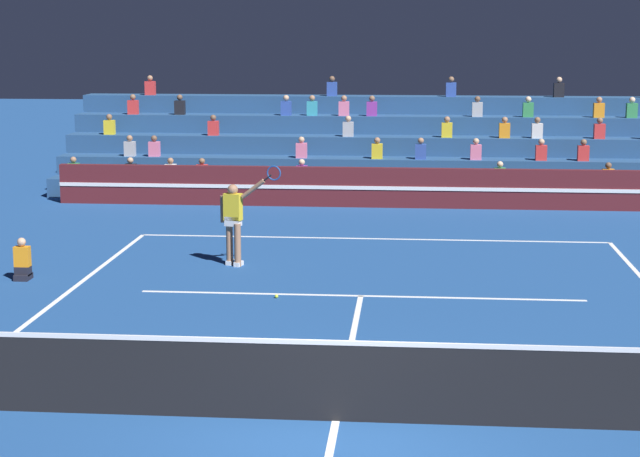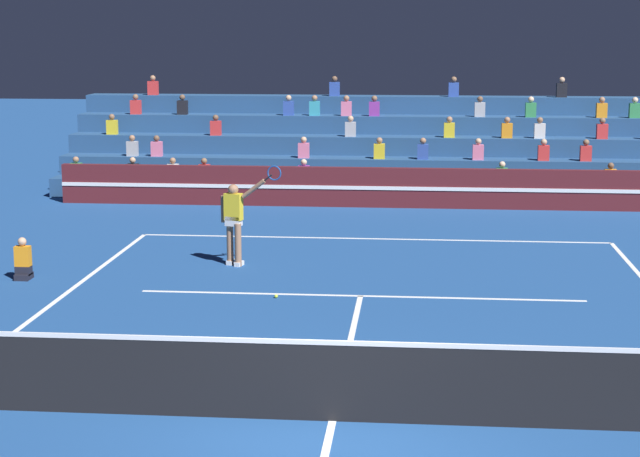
# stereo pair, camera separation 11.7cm
# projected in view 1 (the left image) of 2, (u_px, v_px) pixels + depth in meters

# --- Properties ---
(ground_plane) EXTENTS (120.00, 120.00, 0.00)m
(ground_plane) POSITION_uv_depth(u_px,v_px,m) (336.00, 421.00, 13.50)
(ground_plane) COLOR navy
(court_lines) EXTENTS (11.10, 23.90, 0.01)m
(court_lines) POSITION_uv_depth(u_px,v_px,m) (336.00, 421.00, 13.50)
(court_lines) COLOR white
(court_lines) RESTS_ON ground
(tennis_net) EXTENTS (12.00, 0.10, 1.10)m
(tennis_net) POSITION_uv_depth(u_px,v_px,m) (336.00, 380.00, 13.40)
(tennis_net) COLOR slate
(tennis_net) RESTS_ON ground
(sponsor_banner_wall) EXTENTS (18.00, 0.26, 1.10)m
(sponsor_banner_wall) POSITION_uv_depth(u_px,v_px,m) (379.00, 187.00, 29.50)
(sponsor_banner_wall) COLOR #51191E
(sponsor_banner_wall) RESTS_ON ground
(bleacher_stand) EXTENTS (19.42, 4.75, 3.38)m
(bleacher_stand) POSITION_uv_depth(u_px,v_px,m) (383.00, 155.00, 33.13)
(bleacher_stand) COLOR navy
(bleacher_stand) RESTS_ON ground
(ball_kid_courtside) EXTENTS (0.30, 0.36, 0.84)m
(ball_kid_courtside) POSITION_uv_depth(u_px,v_px,m) (23.00, 263.00, 21.01)
(ball_kid_courtside) COLOR black
(ball_kid_courtside) RESTS_ON ground
(tennis_player) EXTENTS (1.38, 0.53, 2.21)m
(tennis_player) POSITION_uv_depth(u_px,v_px,m) (235.00, 219.00, 22.16)
(tennis_player) COLOR #9E7051
(tennis_player) RESTS_ON ground
(tennis_ball) EXTENTS (0.07, 0.07, 0.07)m
(tennis_ball) POSITION_uv_depth(u_px,v_px,m) (276.00, 296.00, 19.64)
(tennis_ball) COLOR #C6DB33
(tennis_ball) RESTS_ON ground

